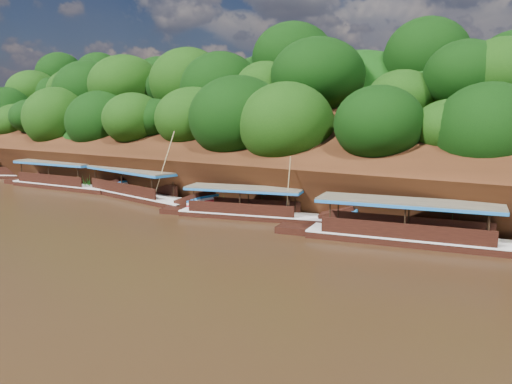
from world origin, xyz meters
TOP-DOWN VIEW (x-y plane):
  - ground at (0.00, 0.00)m, footprint 160.00×160.00m
  - riverbank at (-0.01, 22.73)m, footprint 120.00×30.06m
  - boat_0 at (12.93, 7.08)m, footprint 16.09×5.20m
  - boat_1 at (0.40, 7.63)m, footprint 13.22×5.44m
  - boat_2 at (-12.78, 8.39)m, footprint 17.11×4.86m
  - boat_3 at (-23.91, 8.67)m, footprint 15.51×3.76m
  - boat_4 at (-38.33, 9.42)m, footprint 13.78×8.50m
  - reeds at (-3.94, 9.54)m, footprint 48.59×2.60m

SIDE VIEW (x-z plane):
  - ground at x=0.00m, z-range 0.00..0.00m
  - boat_1 at x=0.40m, z-range -2.06..3.09m
  - boat_4 at x=-38.33m, z-range -0.95..2.11m
  - boat_0 at x=12.93m, z-range -2.95..4.12m
  - boat_2 at x=-12.78m, z-range -2.75..3.96m
  - boat_3 at x=-23.91m, z-range -1.01..2.25m
  - reeds at x=-3.94m, z-range -0.22..2.03m
  - riverbank at x=-0.01m, z-range -7.81..11.59m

